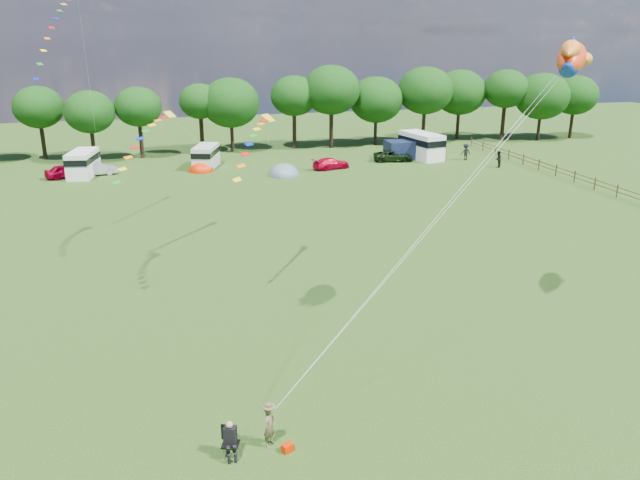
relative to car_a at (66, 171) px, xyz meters
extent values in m
plane|color=black|center=(16.62, -45.50, -0.69)|extent=(180.00, 180.00, 0.00)
cylinder|color=black|center=(-3.41, 10.82, 1.26)|extent=(0.47, 0.47, 3.90)
ellipsoid|color=#0B330B|center=(-3.41, 10.82, 5.30)|extent=(5.58, 5.58, 4.74)
cylinder|color=black|center=(2.26, 7.77, 1.09)|extent=(0.44, 0.44, 3.56)
ellipsoid|color=#0B330B|center=(2.26, 7.77, 4.95)|extent=(5.56, 5.56, 4.73)
cylinder|color=black|center=(7.52, 8.73, 1.28)|extent=(0.47, 0.47, 3.95)
ellipsoid|color=#0B330B|center=(7.52, 8.73, 5.26)|extent=(5.33, 5.33, 4.53)
cylinder|color=black|center=(14.70, 10.53, 1.47)|extent=(0.50, 0.50, 4.33)
ellipsoid|color=#0B330B|center=(14.70, 10.53, 5.50)|extent=(4.95, 4.95, 4.21)
cylinder|color=black|center=(18.32, 10.07, 0.97)|extent=(0.43, 0.43, 3.31)
ellipsoid|color=#0B330B|center=(18.32, 10.07, 5.26)|extent=(7.03, 7.03, 5.98)
cylinder|color=black|center=(26.28, 10.30, 1.49)|extent=(0.50, 0.50, 4.36)
ellipsoid|color=#0B330B|center=(26.28, 10.30, 5.86)|extent=(5.84, 5.84, 4.97)
cylinder|color=black|center=(30.87, 9.42, 1.58)|extent=(0.51, 0.51, 4.55)
ellipsoid|color=#0B330B|center=(30.87, 9.42, 6.54)|extent=(7.15, 7.15, 6.08)
cylinder|color=black|center=(37.11, 10.13, 0.91)|extent=(0.42, 0.42, 3.21)
ellipsoid|color=#0B330B|center=(37.11, 10.13, 5.11)|extent=(6.90, 6.90, 5.86)
cylinder|color=black|center=(43.60, 9.47, 1.39)|extent=(0.48, 0.48, 4.17)
ellipsoid|color=#0B330B|center=(43.60, 9.47, 6.17)|extent=(7.16, 7.16, 6.09)
cylinder|color=black|center=(49.59, 11.39, 1.14)|extent=(0.45, 0.45, 3.66)
ellipsoid|color=#0B330B|center=(49.59, 11.39, 5.62)|extent=(7.05, 7.05, 5.99)
cylinder|color=black|center=(55.03, 8.87, 1.63)|extent=(0.52, 0.52, 4.65)
ellipsoid|color=#0B330B|center=(55.03, 8.87, 6.19)|extent=(5.96, 5.96, 5.06)
cylinder|color=black|center=(59.77, 7.54, 0.90)|extent=(0.42, 0.42, 3.19)
ellipsoid|color=#0B330B|center=(59.77, 7.54, 5.20)|extent=(7.23, 7.23, 6.14)
cylinder|color=black|center=(65.17, 7.94, 1.07)|extent=(0.44, 0.44, 3.52)
ellipsoid|color=#0B330B|center=(65.17, 7.94, 5.16)|extent=(6.22, 6.22, 5.28)
cylinder|color=#472D19|center=(48.62, -21.50, -0.09)|extent=(0.12, 0.12, 1.20)
cylinder|color=#472D19|center=(48.62, -23.00, 0.26)|extent=(0.08, 3.00, 0.08)
cylinder|color=#472D19|center=(48.62, -23.00, -0.14)|extent=(0.08, 3.00, 0.08)
cylinder|color=#472D19|center=(48.62, -18.50, -0.09)|extent=(0.12, 0.12, 1.20)
cylinder|color=#472D19|center=(48.62, -20.00, 0.26)|extent=(0.08, 3.00, 0.08)
cylinder|color=#472D19|center=(48.62, -20.00, -0.14)|extent=(0.08, 3.00, 0.08)
cylinder|color=#472D19|center=(48.62, -15.50, -0.09)|extent=(0.12, 0.12, 1.20)
cylinder|color=#472D19|center=(48.62, -17.00, 0.26)|extent=(0.08, 3.00, 0.08)
cylinder|color=#472D19|center=(48.62, -17.00, -0.14)|extent=(0.08, 3.00, 0.08)
cylinder|color=#472D19|center=(48.62, -12.50, -0.09)|extent=(0.12, 0.12, 1.20)
cylinder|color=#472D19|center=(48.62, -14.00, 0.26)|extent=(0.08, 3.00, 0.08)
cylinder|color=#472D19|center=(48.62, -14.00, -0.14)|extent=(0.08, 3.00, 0.08)
cylinder|color=#472D19|center=(48.62, -9.50, -0.09)|extent=(0.12, 0.12, 1.20)
cylinder|color=#472D19|center=(48.62, -11.00, 0.26)|extent=(0.08, 3.00, 0.08)
cylinder|color=#472D19|center=(48.62, -11.00, -0.14)|extent=(0.08, 3.00, 0.08)
cylinder|color=#472D19|center=(48.62, -6.50, -0.09)|extent=(0.12, 0.12, 1.20)
cylinder|color=#472D19|center=(48.62, -8.00, 0.26)|extent=(0.08, 3.00, 0.08)
cylinder|color=#472D19|center=(48.62, -8.00, -0.14)|extent=(0.08, 3.00, 0.08)
cylinder|color=#472D19|center=(48.62, -3.50, -0.09)|extent=(0.12, 0.12, 1.20)
cylinder|color=#472D19|center=(48.62, -5.00, 0.26)|extent=(0.08, 3.00, 0.08)
cylinder|color=#472D19|center=(48.62, -5.00, -0.14)|extent=(0.08, 3.00, 0.08)
cylinder|color=#472D19|center=(48.62, -0.50, -0.09)|extent=(0.12, 0.12, 1.20)
cylinder|color=#472D19|center=(48.62, -2.00, 0.26)|extent=(0.08, 3.00, 0.08)
cylinder|color=#472D19|center=(48.62, -2.00, -0.14)|extent=(0.08, 3.00, 0.08)
cylinder|color=#472D19|center=(48.62, 2.50, -0.09)|extent=(0.12, 0.12, 1.20)
cylinder|color=#472D19|center=(48.62, 1.00, 0.26)|extent=(0.08, 3.00, 0.08)
cylinder|color=#472D19|center=(48.62, 1.00, -0.14)|extent=(0.08, 3.00, 0.08)
cylinder|color=#472D19|center=(48.62, 5.50, -0.09)|extent=(0.12, 0.12, 1.20)
cylinder|color=#472D19|center=(48.62, 4.00, 0.26)|extent=(0.08, 3.00, 0.08)
cylinder|color=#472D19|center=(48.62, 4.00, -0.14)|extent=(0.08, 3.00, 0.08)
imported|color=#A10023|center=(0.00, 0.00, 0.00)|extent=(4.46, 2.97, 1.38)
imported|color=#A1A2A9|center=(2.90, 0.40, 0.00)|extent=(4.12, 2.21, 1.38)
imported|color=#B0001F|center=(27.26, -3.02, -0.09)|extent=(4.31, 2.62, 1.21)
imported|color=black|center=(35.29, -0.82, -0.07)|extent=(4.84, 2.85, 1.24)
cube|color=white|center=(1.70, 0.38, 0.60)|extent=(3.12, 5.50, 2.59)
cube|color=black|center=(1.70, 0.38, 1.13)|extent=(3.19, 5.61, 0.61)
cylinder|color=black|center=(1.40, -1.22, -0.33)|extent=(0.77, 0.40, 0.73)
cylinder|color=black|center=(2.00, 1.98, -0.33)|extent=(0.77, 0.40, 0.73)
cube|color=silver|center=(14.27, 1.29, 0.51)|extent=(3.47, 5.22, 2.41)
cube|color=black|center=(14.27, 1.29, 1.00)|extent=(3.54, 5.32, 0.57)
cylinder|color=black|center=(13.79, -0.15, -0.35)|extent=(0.72, 0.45, 0.68)
cylinder|color=black|center=(14.75, 2.73, -0.35)|extent=(0.72, 0.45, 0.68)
cube|color=white|center=(39.08, -0.08, 0.80)|extent=(3.60, 6.33, 2.98)
cube|color=black|center=(39.08, -0.08, 1.40)|extent=(3.67, 6.45, 0.71)
cylinder|color=black|center=(39.43, -1.92, -0.27)|extent=(0.88, 0.46, 0.84)
cylinder|color=black|center=(38.73, 1.77, -0.27)|extent=(0.88, 0.46, 0.84)
ellipsoid|color=red|center=(13.56, -0.41, -0.67)|extent=(2.58, 2.96, 2.12)
cylinder|color=red|center=(13.56, -0.41, -0.65)|extent=(2.71, 2.71, 0.08)
ellipsoid|color=slate|center=(21.66, -4.75, -0.67)|extent=(3.09, 3.56, 2.42)
cylinder|color=slate|center=(21.66, -4.75, -0.65)|extent=(3.25, 3.25, 0.08)
cube|color=#111934|center=(36.65, 0.26, 0.36)|extent=(3.37, 2.75, 2.10)
imported|color=brown|center=(11.86, -48.05, 0.10)|extent=(0.66, 0.68, 1.58)
cylinder|color=#99999E|center=(10.17, -48.58, -0.44)|extent=(0.02, 0.02, 0.51)
cylinder|color=#99999E|center=(10.66, -48.58, -0.44)|extent=(0.02, 0.02, 0.51)
cylinder|color=#99999E|center=(10.17, -48.09, -0.44)|extent=(0.02, 0.02, 0.51)
cylinder|color=#99999E|center=(10.66, -48.09, -0.44)|extent=(0.02, 0.02, 0.51)
cube|color=black|center=(10.41, -48.34, -0.18)|extent=(0.74, 0.73, 0.06)
cube|color=black|center=(10.41, -48.07, 0.14)|extent=(0.55, 0.27, 0.61)
cube|color=black|center=(10.41, -48.29, 0.17)|extent=(0.49, 0.40, 0.64)
sphere|color=tan|center=(10.41, -48.31, 0.61)|extent=(0.24, 0.24, 0.24)
cube|color=red|center=(12.41, -48.58, -0.54)|extent=(0.49, 0.42, 0.29)
ellipsoid|color=#F03910|center=(26.98, -42.05, 12.41)|extent=(3.07, 3.26, 1.89)
ellipsoid|color=yellow|center=(26.98, -42.05, 12.26)|extent=(1.91, 2.03, 1.03)
cone|color=orange|center=(26.04, -43.12, 12.71)|extent=(1.38, 1.42, 0.99)
cone|color=#0428B4|center=(26.04, -43.12, 12.12)|extent=(1.38, 1.42, 0.99)
cone|color=#0428B4|center=(27.05, -41.98, 13.02)|extent=(1.09, 1.07, 0.84)
sphere|color=white|center=(27.47, -40.97, 12.59)|extent=(0.31, 0.31, 0.31)
sphere|color=black|center=(27.48, -40.88, 12.59)|extent=(0.16, 0.16, 0.16)
cube|color=yellow|center=(3.67, -18.62, 15.26)|extent=(0.43, 0.54, 0.12)
cube|color=#198C1E|center=(3.40, -19.12, 14.83)|extent=(0.43, 0.54, 0.12)
cube|color=#0C1EB2|center=(3.13, -19.61, 14.33)|extent=(0.43, 0.54, 0.13)
cube|color=red|center=(2.86, -20.11, 13.74)|extent=(0.42, 0.54, 0.14)
cube|color=orange|center=(2.59, -20.60, 13.08)|extent=(0.42, 0.53, 0.15)
cube|color=yellow|center=(2.32, -21.10, 12.33)|extent=(0.41, 0.53, 0.16)
cube|color=#198C1E|center=(2.05, -21.59, 11.51)|extent=(0.41, 0.53, 0.16)
cube|color=#0C1EB2|center=(1.78, -22.09, 10.60)|extent=(0.40, 0.52, 0.17)
cube|color=yellow|center=(9.99, -23.26, 8.21)|extent=(0.87, 0.86, 0.41)
cube|color=red|center=(9.58, -23.71, 8.10)|extent=(0.61, 0.59, 0.11)
cube|color=orange|center=(9.18, -24.16, 7.95)|extent=(0.60, 0.59, 0.13)
cube|color=yellow|center=(8.77, -24.61, 7.72)|extent=(0.60, 0.59, 0.14)
cube|color=#198C1E|center=(8.37, -25.06, 7.42)|extent=(0.60, 0.58, 0.15)
cube|color=#0C1EB2|center=(7.96, -25.51, 7.03)|extent=(0.59, 0.58, 0.16)
cube|color=red|center=(7.56, -25.96, 6.56)|extent=(0.59, 0.58, 0.17)
cube|color=orange|center=(7.15, -26.41, 6.01)|extent=(0.59, 0.57, 0.18)
cube|color=yellow|center=(6.75, -26.86, 5.38)|extent=(0.58, 0.57, 0.18)
cube|color=#198C1E|center=(6.34, -27.31, 4.68)|extent=(0.58, 0.56, 0.19)
cube|color=yellow|center=(15.28, -30.95, 8.77)|extent=(0.87, 0.87, 0.41)
cube|color=red|center=(14.97, -31.49, 8.70)|extent=(0.61, 0.60, 0.12)
cube|color=orange|center=(14.65, -32.03, 8.59)|extent=(0.60, 0.60, 0.13)
cube|color=yellow|center=(14.34, -32.57, 8.39)|extent=(0.60, 0.60, 0.14)
cube|color=#198C1E|center=(14.02, -33.11, 8.12)|extent=(0.60, 0.60, 0.15)
cube|color=#0C1EB2|center=(13.71, -33.65, 7.77)|extent=(0.59, 0.59, 0.16)
cube|color=red|center=(13.39, -34.19, 7.34)|extent=(0.59, 0.59, 0.17)
cube|color=orange|center=(13.08, -34.73, 6.83)|extent=(0.59, 0.58, 0.18)
cube|color=yellow|center=(12.76, -35.27, 6.23)|extent=(0.58, 0.58, 0.19)
imported|color=black|center=(45.09, -7.07, 0.21)|extent=(1.01, 1.01, 1.81)
imported|color=black|center=(43.61, -2.41, 0.27)|extent=(1.30, 0.73, 1.92)
camera|label=1|loc=(8.61, -66.91, 13.58)|focal=35.00mm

